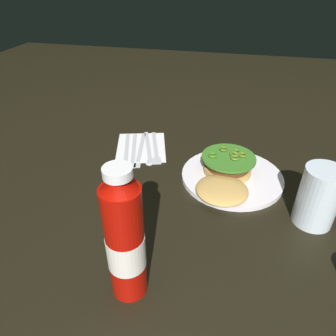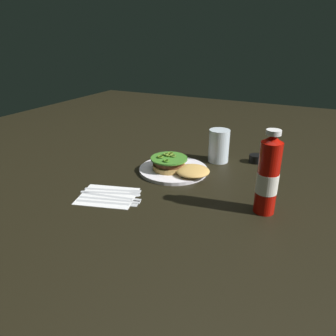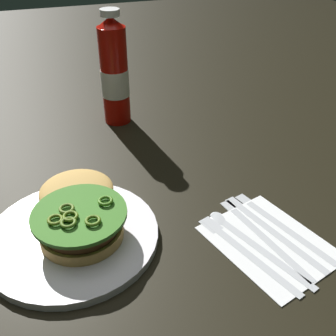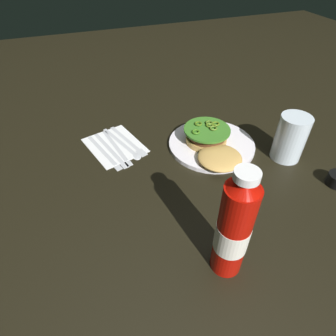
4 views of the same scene
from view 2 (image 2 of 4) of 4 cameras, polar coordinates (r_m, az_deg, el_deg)
ground_plane at (r=1.16m, az=7.04°, el=-2.06°), size 3.00×3.00×0.00m
dinner_plate at (r=1.21m, az=0.97°, el=-0.30°), size 0.26×0.26×0.01m
burger_sandwich at (r=1.18m, az=1.71°, el=0.35°), size 0.23×0.14×0.05m
ketchup_bottle at (r=0.94m, az=17.51°, el=-1.43°), size 0.06×0.06×0.25m
water_glass at (r=1.31m, az=9.11°, el=3.97°), size 0.08×0.08×0.13m
condiment_cup at (r=1.34m, az=15.45°, el=1.63°), size 0.05×0.05×0.03m
napkin at (r=1.05m, az=-10.80°, el=-4.95°), size 0.21×0.19×0.00m
table_knife at (r=1.00m, az=-10.30°, el=-6.05°), size 0.19×0.07×0.00m
steak_knife at (r=1.02m, az=-9.86°, el=-5.49°), size 0.20×0.07×0.00m
butter_knife at (r=1.04m, az=-9.52°, el=-4.99°), size 0.20×0.05×0.00m
spoon_utensil at (r=1.06m, az=-8.82°, el=-4.36°), size 0.19×0.08×0.00m
fork_utensil at (r=1.08m, az=-9.05°, el=-3.82°), size 0.19×0.08×0.00m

